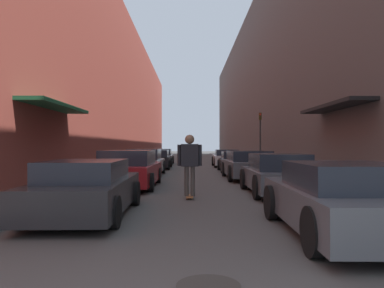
# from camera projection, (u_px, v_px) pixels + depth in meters

# --- Properties ---
(ground) EXTENTS (148.91, 148.91, 0.00)m
(ground) POSITION_uv_depth(u_px,v_px,m) (192.00, 166.00, 28.43)
(ground) COLOR #4C4947
(curb_strip_left) EXTENTS (1.80, 67.69, 0.12)m
(curb_strip_left) POSITION_uv_depth(u_px,v_px,m) (145.00, 161.00, 35.17)
(curb_strip_left) COLOR gray
(curb_strip_left) RESTS_ON ground
(curb_strip_right) EXTENTS (1.80, 67.69, 0.12)m
(curb_strip_right) POSITION_uv_depth(u_px,v_px,m) (239.00, 161.00, 35.22)
(curb_strip_right) COLOR gray
(curb_strip_right) RESTS_ON ground
(building_row_left) EXTENTS (4.90, 67.69, 12.68)m
(building_row_left) POSITION_uv_depth(u_px,v_px,m) (114.00, 95.00, 35.17)
(building_row_left) COLOR brown
(building_row_left) RESTS_ON ground
(building_row_right) EXTENTS (4.90, 67.69, 14.24)m
(building_row_right) POSITION_uv_depth(u_px,v_px,m) (269.00, 86.00, 35.27)
(building_row_right) COLOR #564C47
(building_row_right) RESTS_ON ground
(parked_car_left_0) EXTENTS (1.85, 4.35, 1.20)m
(parked_car_left_0) POSITION_uv_depth(u_px,v_px,m) (87.00, 189.00, 8.06)
(parked_car_left_0) COLOR #232326
(parked_car_left_0) RESTS_ON ground
(parked_car_left_1) EXTENTS (2.05, 4.69, 1.35)m
(parked_car_left_1) POSITION_uv_depth(u_px,v_px,m) (129.00, 169.00, 13.61)
(parked_car_left_1) COLOR maroon
(parked_car_left_1) RESTS_ON ground
(parked_car_left_2) EXTENTS (1.87, 4.31, 1.35)m
(parked_car_left_2) POSITION_uv_depth(u_px,v_px,m) (145.00, 163.00, 19.05)
(parked_car_left_2) COLOR silver
(parked_car_left_2) RESTS_ON ground
(parked_car_left_3) EXTENTS (2.01, 4.43, 1.24)m
(parked_car_left_3) POSITION_uv_depth(u_px,v_px,m) (156.00, 159.00, 24.70)
(parked_car_left_3) COLOR black
(parked_car_left_3) RESTS_ON ground
(parked_car_left_4) EXTENTS (1.94, 4.04, 1.26)m
(parked_car_left_4) POSITION_uv_depth(u_px,v_px,m) (161.00, 157.00, 30.30)
(parked_car_left_4) COLOR silver
(parked_car_left_4) RESTS_ON ground
(parked_car_right_0) EXTENTS (2.04, 4.27, 1.23)m
(parked_car_right_0) POSITION_uv_depth(u_px,v_px,m) (344.00, 199.00, 6.30)
(parked_car_right_0) COLOR #515459
(parked_car_right_0) RESTS_ON ground
(parked_car_right_1) EXTENTS (1.89, 4.19, 1.26)m
(parked_car_right_1) POSITION_uv_depth(u_px,v_px,m) (277.00, 174.00, 11.66)
(parked_car_right_1) COLOR #515459
(parked_car_right_1) RESTS_ON ground
(parked_car_right_2) EXTENTS (2.09, 4.65, 1.28)m
(parked_car_right_2) POSITION_uv_depth(u_px,v_px,m) (248.00, 165.00, 16.93)
(parked_car_right_2) COLOR #515459
(parked_car_right_2) RESTS_ON ground
(parked_car_right_3) EXTENTS (2.01, 3.97, 1.17)m
(parked_car_right_3) POSITION_uv_depth(u_px,v_px,m) (236.00, 162.00, 21.93)
(parked_car_right_3) COLOR #232326
(parked_car_right_3) RESTS_ON ground
(parked_car_right_4) EXTENTS (1.91, 4.46, 1.24)m
(parked_car_right_4) POSITION_uv_depth(u_px,v_px,m) (226.00, 158.00, 26.87)
(parked_car_right_4) COLOR silver
(parked_car_right_4) RESTS_ON ground
(skateboarder) EXTENTS (0.70, 0.78, 1.83)m
(skateboarder) POSITION_uv_depth(u_px,v_px,m) (190.00, 159.00, 10.71)
(skateboarder) COLOR brown
(skateboarder) RESTS_ON ground
(manhole_cover) EXTENTS (0.70, 0.70, 0.02)m
(manhole_cover) POSITION_uv_depth(u_px,v_px,m) (209.00, 286.00, 3.99)
(manhole_cover) COLOR #332D28
(manhole_cover) RESTS_ON ground
(traffic_light) EXTENTS (0.16, 0.22, 3.51)m
(traffic_light) POSITION_uv_depth(u_px,v_px,m) (260.00, 134.00, 23.96)
(traffic_light) COLOR #2D2D2D
(traffic_light) RESTS_ON curb_strip_right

